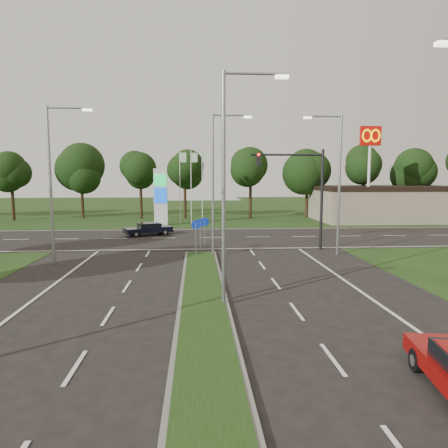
{
  "coord_description": "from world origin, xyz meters",
  "views": [
    {
      "loc": [
        -0.25,
        -9.34,
        5.02
      ],
      "look_at": [
        1.44,
        15.0,
        2.2
      ],
      "focal_mm": 32.0,
      "sensor_mm": 36.0,
      "label": 1
    }
  ],
  "objects": [
    {
      "name": "streetlight_median_near",
      "position": [
        1.0,
        6.0,
        5.08
      ],
      "size": [
        2.53,
        0.22,
        9.0
      ],
      "color": "gray",
      "rests_on": "ground"
    },
    {
      "name": "gas_pylon",
      "position": [
        -3.79,
        33.05,
        3.2
      ],
      "size": [
        5.8,
        1.26,
        8.0
      ],
      "color": "silver",
      "rests_on": "ground"
    },
    {
      "name": "ground",
      "position": [
        0.0,
        0.0,
        0.0
      ],
      "size": [
        160.0,
        160.0,
        0.0
      ],
      "primitive_type": "plane",
      "color": "black",
      "rests_on": "ground"
    },
    {
      "name": "verge_far",
      "position": [
        0.0,
        55.0,
        0.0
      ],
      "size": [
        160.0,
        50.0,
        0.02
      ],
      "primitive_type": "cube",
      "color": "#1C3311",
      "rests_on": "ground"
    },
    {
      "name": "streetlight_left_far",
      "position": [
        -8.3,
        14.0,
        5.08
      ],
      "size": [
        2.53,
        0.22,
        9.0
      ],
      "color": "gray",
      "rests_on": "ground"
    },
    {
      "name": "streetlight_median_far",
      "position": [
        1.0,
        16.0,
        5.08
      ],
      "size": [
        2.53,
        0.22,
        9.0
      ],
      "color": "gray",
      "rests_on": "ground"
    },
    {
      "name": "median_kerb",
      "position": [
        0.0,
        4.0,
        0.06
      ],
      "size": [
        2.0,
        26.0,
        0.12
      ],
      "primitive_type": "cube",
      "color": "slate",
      "rests_on": "ground"
    },
    {
      "name": "navy_sedan",
      "position": [
        -4.47,
        25.71,
        0.59
      ],
      "size": [
        4.34,
        3.13,
        1.1
      ],
      "rotation": [
        0.0,
        0.0,
        1.99
      ],
      "color": "black",
      "rests_on": "ground"
    },
    {
      "name": "cross_road",
      "position": [
        0.0,
        24.0,
        0.0
      ],
      "size": [
        160.0,
        12.0,
        0.02
      ],
      "primitive_type": "cube",
      "color": "black",
      "rests_on": "ground"
    },
    {
      "name": "streetlight_right_far",
      "position": [
        8.8,
        16.0,
        5.08
      ],
      "size": [
        2.53,
        0.22,
        9.0
      ],
      "rotation": [
        0.0,
        0.0,
        3.14
      ],
      "color": "gray",
      "rests_on": "ground"
    },
    {
      "name": "commercial_building",
      "position": [
        22.0,
        36.0,
        2.0
      ],
      "size": [
        16.0,
        9.0,
        4.0
      ],
      "primitive_type": "cube",
      "color": "gray",
      "rests_on": "ground"
    },
    {
      "name": "treeline_far",
      "position": [
        0.1,
        39.93,
        6.83
      ],
      "size": [
        6.0,
        6.0,
        9.9
      ],
      "color": "black",
      "rests_on": "ground"
    },
    {
      "name": "traffic_signal",
      "position": [
        7.19,
        18.0,
        4.65
      ],
      "size": [
        5.1,
        0.42,
        7.0
      ],
      "color": "black",
      "rests_on": "ground"
    },
    {
      "name": "mcdonalds_sign",
      "position": [
        18.0,
        31.97,
        7.99
      ],
      "size": [
        2.2,
        0.47,
        10.4
      ],
      "color": "silver",
      "rests_on": "ground"
    },
    {
      "name": "median_signs",
      "position": [
        0.0,
        16.4,
        1.71
      ],
      "size": [
        1.16,
        1.76,
        2.38
      ],
      "color": "gray",
      "rests_on": "ground"
    }
  ]
}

